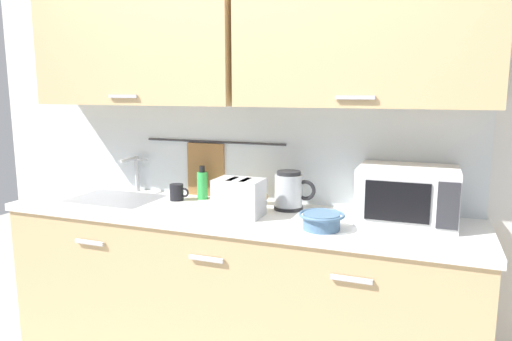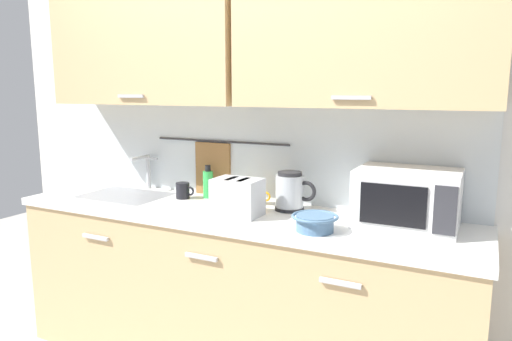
% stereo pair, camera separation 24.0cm
% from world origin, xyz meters
% --- Properties ---
extents(counter_unit, '(2.53, 0.64, 0.90)m').
position_xyz_m(counter_unit, '(-0.01, 0.30, 0.46)').
color(counter_unit, tan).
rests_on(counter_unit, ground).
extents(back_wall_assembly, '(3.70, 0.41, 2.50)m').
position_xyz_m(back_wall_assembly, '(-0.00, 0.53, 1.52)').
color(back_wall_assembly, silver).
rests_on(back_wall_assembly, ground).
extents(sink_faucet, '(0.09, 0.17, 0.22)m').
position_xyz_m(sink_faucet, '(-0.77, 0.53, 1.04)').
color(sink_faucet, '#B2B5BA').
rests_on(sink_faucet, counter_unit).
extents(microwave, '(0.46, 0.35, 0.27)m').
position_xyz_m(microwave, '(0.88, 0.41, 1.04)').
color(microwave, white).
rests_on(microwave, counter_unit).
extents(electric_kettle, '(0.23, 0.16, 0.21)m').
position_xyz_m(electric_kettle, '(0.27, 0.44, 1.00)').
color(electric_kettle, black).
rests_on(electric_kettle, counter_unit).
extents(dish_soap_bottle, '(0.06, 0.06, 0.20)m').
position_xyz_m(dish_soap_bottle, '(-0.28, 0.49, 0.99)').
color(dish_soap_bottle, green).
rests_on(dish_soap_bottle, counter_unit).
extents(mug_near_sink, '(0.12, 0.08, 0.09)m').
position_xyz_m(mug_near_sink, '(-0.40, 0.41, 0.95)').
color(mug_near_sink, black).
rests_on(mug_near_sink, counter_unit).
extents(mixing_bowl, '(0.21, 0.21, 0.08)m').
position_xyz_m(mixing_bowl, '(0.52, 0.14, 0.94)').
color(mixing_bowl, '#4C7093').
rests_on(mixing_bowl, counter_unit).
extents(toaster, '(0.26, 0.17, 0.19)m').
position_xyz_m(toaster, '(0.07, 0.22, 1.00)').
color(toaster, '#B7BABF').
rests_on(toaster, counter_unit).
extents(mug_by_kettle, '(0.12, 0.08, 0.09)m').
position_xyz_m(mug_by_kettle, '(0.06, 0.48, 0.95)').
color(mug_by_kettle, orange).
rests_on(mug_by_kettle, counter_unit).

